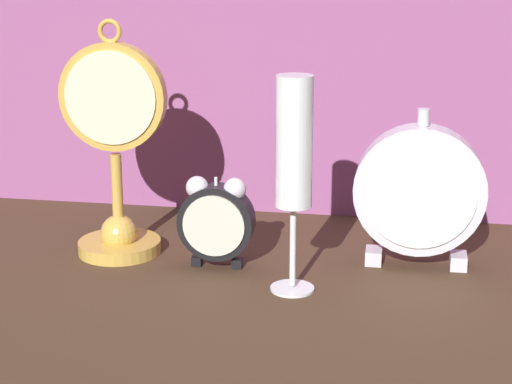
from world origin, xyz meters
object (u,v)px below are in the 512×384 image
(alarm_clock_twin_bell, at_px, (216,218))
(mantel_clock_silver, at_px, (419,191))
(pocket_watch_on_stand, at_px, (116,161))
(champagne_flute, at_px, (294,156))

(alarm_clock_twin_bell, relative_size, mantel_clock_silver, 0.58)
(alarm_clock_twin_bell, height_order, mantel_clock_silver, mantel_clock_silver)
(alarm_clock_twin_bell, distance_m, mantel_clock_silver, 0.25)
(pocket_watch_on_stand, xyz_separation_m, mantel_clock_silver, (0.37, 0.02, -0.03))
(mantel_clock_silver, bearing_deg, champagne_flute, -144.00)
(mantel_clock_silver, bearing_deg, alarm_clock_twin_bell, -169.10)
(mantel_clock_silver, xyz_separation_m, champagne_flute, (-0.14, -0.10, 0.06))
(pocket_watch_on_stand, height_order, champagne_flute, pocket_watch_on_stand)
(pocket_watch_on_stand, xyz_separation_m, alarm_clock_twin_bell, (0.13, -0.03, -0.06))
(mantel_clock_silver, bearing_deg, pocket_watch_on_stand, -177.41)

